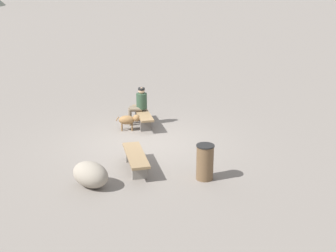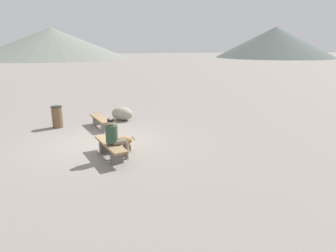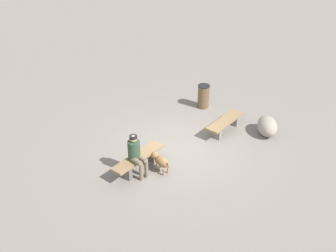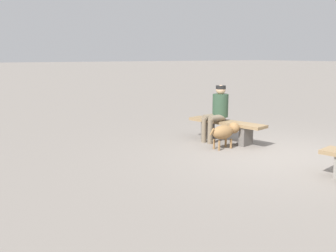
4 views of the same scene
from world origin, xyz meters
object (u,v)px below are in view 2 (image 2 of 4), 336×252
Objects in this scene: bench_left at (101,120)px; trash_bin at (57,117)px; boulder at (122,114)px; seated_person at (115,136)px; dog at (122,141)px; bench_right at (110,147)px.

trash_bin is at bearing -121.04° from bench_left.
trash_bin is 0.90× the size of boulder.
seated_person is 1.59× the size of dog.
seated_person reaches higher than trash_bin.
seated_person is 4.63m from trash_bin.
bench_left is 3.07m from dog.
trash_bin is (-4.07, -1.71, 0.11)m from bench_right.
bench_right is at bearing -13.01° from bench_left.
seated_person reaches higher than bench_right.
bench_right is 2.42× the size of dog.
bench_right is 1.94× the size of boulder.
bench_left is at bearing 71.73° from trash_bin.
seated_person is (3.67, 0.11, 0.43)m from bench_left.
seated_person reaches higher than dog.
trash_bin is (-3.61, -2.13, 0.09)m from dog.
boulder is at bearing 163.20° from seated_person.
dog is at bearing 30.55° from trash_bin.
bench_right is 0.45m from seated_person.
boulder reaches higher than bench_left.
trash_bin is at bearing -162.51° from seated_person.
dog is (3.04, 0.41, 0.05)m from bench_left.
bench_right is 2.16× the size of trash_bin.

